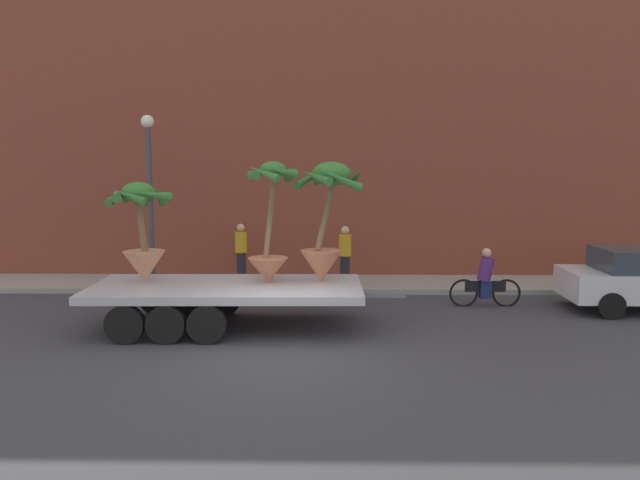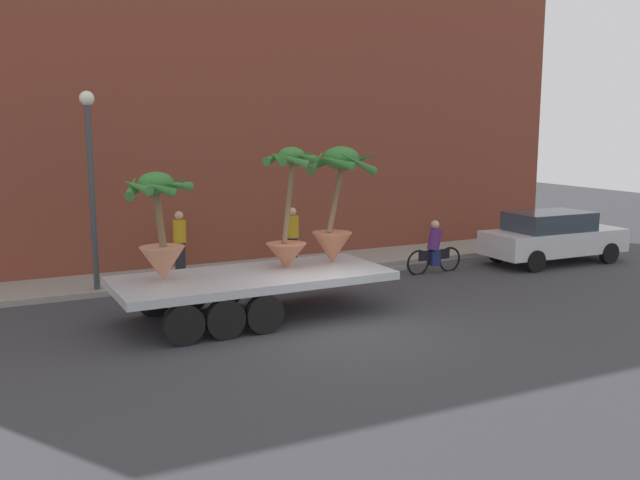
# 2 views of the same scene
# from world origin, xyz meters

# --- Properties ---
(ground_plane) EXTENTS (60.00, 60.00, 0.00)m
(ground_plane) POSITION_xyz_m (0.00, 0.00, 0.00)
(ground_plane) COLOR #38383D
(sidewalk) EXTENTS (24.00, 2.20, 0.15)m
(sidewalk) POSITION_xyz_m (0.00, 6.10, 0.07)
(sidewalk) COLOR gray
(sidewalk) RESTS_ON ground
(building_facade) EXTENTS (24.00, 1.20, 8.93)m
(building_facade) POSITION_xyz_m (0.00, 7.80, 4.47)
(building_facade) COLOR brown
(building_facade) RESTS_ON ground
(flatbed_trailer) EXTENTS (6.99, 2.62, 0.98)m
(flatbed_trailer) POSITION_xyz_m (-1.57, 1.65, 0.77)
(flatbed_trailer) COLOR #B7BABF
(flatbed_trailer) RESTS_ON ground
(potted_palm_rear) EXTENTS (1.49, 1.42, 2.27)m
(potted_palm_rear) POSITION_xyz_m (-3.26, 1.90, 2.06)
(potted_palm_rear) COLOR tan
(potted_palm_rear) RESTS_ON flatbed_trailer
(potted_palm_middle) EXTENTS (1.64, 1.64, 2.71)m
(potted_palm_middle) POSITION_xyz_m (0.88, 1.97, 2.34)
(potted_palm_middle) COLOR #B26647
(potted_palm_middle) RESTS_ON flatbed_trailer
(potted_palm_front) EXTENTS (1.28, 1.30, 2.72)m
(potted_palm_front) POSITION_xyz_m (-0.37, 1.89, 2.15)
(potted_palm_front) COLOR #B26647
(potted_palm_front) RESTS_ON flatbed_trailer
(cyclist) EXTENTS (1.84, 0.34, 1.54)m
(cyclist) POSITION_xyz_m (4.97, 3.73, 0.67)
(cyclist) COLOR black
(cyclist) RESTS_ON ground
(pedestrian_near_gate) EXTENTS (0.36, 0.36, 1.71)m
(pedestrian_near_gate) POSITION_xyz_m (-1.69, 6.28, 1.04)
(pedestrian_near_gate) COLOR black
(pedestrian_near_gate) RESTS_ON sidewalk
(pedestrian_far_left) EXTENTS (0.36, 0.36, 1.71)m
(pedestrian_far_left) POSITION_xyz_m (1.41, 5.66, 1.04)
(pedestrian_far_left) COLOR black
(pedestrian_far_left) RESTS_ON sidewalk
(street_lamp) EXTENTS (0.36, 0.36, 4.83)m
(street_lamp) POSITION_xyz_m (-4.07, 5.30, 3.23)
(street_lamp) COLOR #383D42
(street_lamp) RESTS_ON sidewalk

